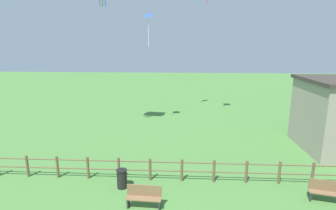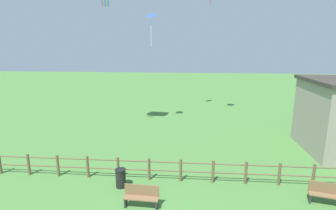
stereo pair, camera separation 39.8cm
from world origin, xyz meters
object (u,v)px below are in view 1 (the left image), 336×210
at_px(park_bench_by_building, 327,191).
at_px(trash_bin, 122,179).
at_px(park_bench_near_fence, 144,196).
at_px(kite_blue_delta, 148,17).

relative_size(park_bench_by_building, trash_bin, 1.67).
distance_m(park_bench_by_building, trash_bin, 9.63).
relative_size(park_bench_near_fence, park_bench_by_building, 0.98).
relative_size(park_bench_by_building, kite_blue_delta, 0.58).
bearing_deg(park_bench_by_building, trash_bin, 176.04).
bearing_deg(park_bench_near_fence, trash_bin, 131.03).
relative_size(park_bench_near_fence, trash_bin, 1.64).
relative_size(trash_bin, kite_blue_delta, 0.35).
distance_m(park_bench_near_fence, kite_blue_delta, 14.98).
height_order(park_bench_near_fence, park_bench_by_building, same).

